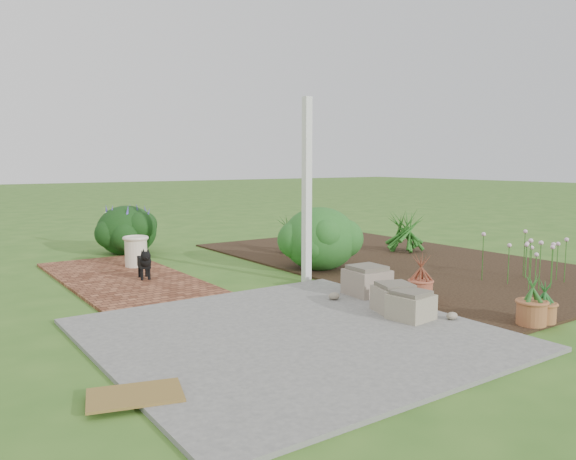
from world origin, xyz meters
TOP-DOWN VIEW (x-y plane):
  - ground at (0.00, 0.00)m, footprint 80.00×80.00m
  - concrete_patio at (-1.25, -1.75)m, footprint 3.50×3.50m
  - brick_path at (-1.70, 1.75)m, footprint 1.60×3.50m
  - garden_bed at (2.50, 0.50)m, footprint 4.00×7.00m
  - veranda_post at (0.30, 0.10)m, footprint 0.10×0.10m
  - stone_trough_near at (0.08, -1.78)m, footprint 0.51×0.51m
  - stone_trough_mid at (0.01, -2.08)m, footprint 0.43×0.43m
  - stone_trough_far at (0.38, -1.02)m, footprint 0.48×0.48m
  - coir_doormat at (-2.98, -2.33)m, footprint 0.73×0.57m
  - black_dog at (-1.51, 1.40)m, footprint 0.20×0.47m
  - cream_ceramic_urn at (-1.28, 2.38)m, footprint 0.42×0.42m
  - evergreen_shrub at (0.97, 0.66)m, footprint 1.37×1.37m
  - agapanthus_clump_back at (3.24, 1.08)m, footprint 0.97×0.97m
  - agapanthus_clump_front at (1.54, 2.16)m, footprint 1.20×1.20m
  - pink_flower_patch at (2.69, -1.66)m, footprint 1.33×1.33m
  - terracotta_pot_bronze at (0.77, -1.53)m, footprint 0.36×0.36m
  - terracotta_pot_small_left at (1.05, -2.91)m, footprint 0.31×0.31m
  - terracotta_pot_small_right at (0.88, -2.88)m, footprint 0.32×0.32m
  - purple_flowering_bush at (-0.91, 3.87)m, footprint 1.26×1.26m

SIDE VIEW (x-z plane):
  - ground at x=0.00m, z-range 0.00..0.00m
  - garden_bed at x=2.50m, z-range 0.00..0.03m
  - concrete_patio at x=-1.25m, z-range 0.00..0.04m
  - brick_path at x=-1.70m, z-range 0.00..0.04m
  - coir_doormat at x=-2.98m, z-range 0.04..0.06m
  - terracotta_pot_small_left at x=1.05m, z-range 0.03..0.23m
  - terracotta_pot_bronze at x=0.77m, z-range 0.03..0.26m
  - terracotta_pot_small_right at x=0.88m, z-range 0.03..0.27m
  - stone_trough_mid at x=0.01m, z-range 0.04..0.30m
  - stone_trough_near at x=0.08m, z-range 0.04..0.31m
  - stone_trough_far at x=0.38m, z-range 0.04..0.34m
  - cream_ceramic_urn at x=-1.28m, z-range 0.04..0.49m
  - black_dog at x=-1.51m, z-range 0.08..0.48m
  - pink_flower_patch at x=2.69m, z-range 0.03..0.69m
  - agapanthus_clump_front at x=1.54m, z-range 0.03..0.86m
  - purple_flowering_bush at x=-0.91m, z-range 0.00..0.90m
  - agapanthus_clump_back at x=3.24m, z-range 0.03..0.89m
  - evergreen_shrub at x=0.97m, z-range 0.03..1.00m
  - veranda_post at x=0.30m, z-range 0.00..2.50m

